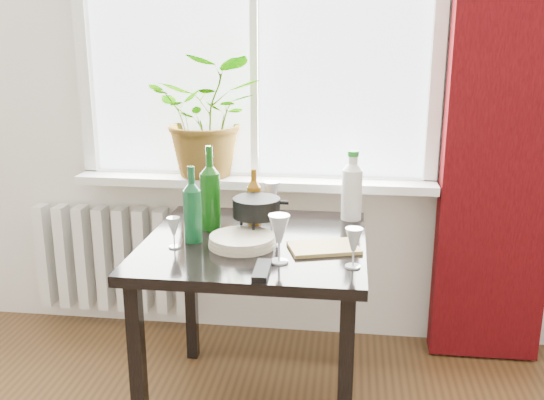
# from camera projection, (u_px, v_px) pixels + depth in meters

# --- Properties ---
(window) EXTENTS (1.72, 0.08, 1.62)m
(window) POSITION_uv_depth(u_px,v_px,m) (255.00, 13.00, 2.77)
(window) COLOR white
(window) RESTS_ON ground
(windowsill) EXTENTS (1.72, 0.20, 0.04)m
(windowsill) POSITION_uv_depth(u_px,v_px,m) (254.00, 181.00, 2.91)
(windowsill) COLOR white
(windowsill) RESTS_ON ground
(curtain) EXTENTS (0.50, 0.12, 2.56)m
(curtain) POSITION_uv_depth(u_px,v_px,m) (507.00, 85.00, 2.61)
(curtain) COLOR #350407
(curtain) RESTS_ON ground
(radiator) EXTENTS (0.80, 0.10, 0.55)m
(radiator) POSITION_uv_depth(u_px,v_px,m) (113.00, 259.00, 3.15)
(radiator) COLOR white
(radiator) RESTS_ON ground
(table) EXTENTS (0.85, 0.85, 0.74)m
(table) POSITION_uv_depth(u_px,v_px,m) (255.00, 262.00, 2.37)
(table) COLOR black
(table) RESTS_ON ground
(potted_plant) EXTENTS (0.53, 0.46, 0.58)m
(potted_plant) POSITION_uv_depth(u_px,v_px,m) (210.00, 116.00, 2.87)
(potted_plant) COLOR #296C1C
(potted_plant) RESTS_ON windowsill
(wine_bottle_left) EXTENTS (0.08, 0.08, 0.30)m
(wine_bottle_left) POSITION_uv_depth(u_px,v_px,m) (192.00, 204.00, 2.29)
(wine_bottle_left) COLOR #0D4620
(wine_bottle_left) RESTS_ON table
(wine_bottle_right) EXTENTS (0.09, 0.09, 0.35)m
(wine_bottle_right) POSITION_uv_depth(u_px,v_px,m) (210.00, 187.00, 2.44)
(wine_bottle_right) COLOR #0E3F0C
(wine_bottle_right) RESTS_ON table
(bottle_amber) EXTENTS (0.07, 0.07, 0.24)m
(bottle_amber) POSITION_uv_depth(u_px,v_px,m) (254.00, 197.00, 2.51)
(bottle_amber) COLOR brown
(bottle_amber) RESTS_ON table
(cleaning_bottle) EXTENTS (0.10, 0.10, 0.31)m
(cleaning_bottle) POSITION_uv_depth(u_px,v_px,m) (352.00, 185.00, 2.57)
(cleaning_bottle) COLOR silver
(cleaning_bottle) RESTS_ON table
(wineglass_front_right) EXTENTS (0.09, 0.09, 0.18)m
(wineglass_front_right) POSITION_uv_depth(u_px,v_px,m) (279.00, 238.00, 2.09)
(wineglass_front_right) COLOR silver
(wineglass_front_right) RESTS_ON table
(wineglass_far_right) EXTENTS (0.08, 0.08, 0.14)m
(wineglass_far_right) POSITION_uv_depth(u_px,v_px,m) (354.00, 247.00, 2.05)
(wineglass_far_right) COLOR silver
(wineglass_far_right) RESTS_ON table
(wineglass_back_center) EXTENTS (0.08, 0.08, 0.17)m
(wineglass_back_center) POSITION_uv_depth(u_px,v_px,m) (272.00, 200.00, 2.58)
(wineglass_back_center) COLOR silver
(wineglass_back_center) RESTS_ON table
(wineglass_back_left) EXTENTS (0.08, 0.08, 0.15)m
(wineglass_back_left) POSITION_uv_depth(u_px,v_px,m) (213.00, 199.00, 2.62)
(wineglass_back_left) COLOR silver
(wineglass_back_left) RESTS_ON table
(wineglass_front_left) EXTENTS (0.06, 0.06, 0.12)m
(wineglass_front_left) POSITION_uv_depth(u_px,v_px,m) (174.00, 232.00, 2.25)
(wineglass_front_left) COLOR silver
(wineglass_front_left) RESTS_ON table
(plate_stack) EXTENTS (0.26, 0.26, 0.04)m
(plate_stack) POSITION_uv_depth(u_px,v_px,m) (242.00, 241.00, 2.27)
(plate_stack) COLOR beige
(plate_stack) RESTS_ON table
(fondue_pot) EXTENTS (0.27, 0.25, 0.15)m
(fondue_pot) POSITION_uv_depth(u_px,v_px,m) (257.00, 216.00, 2.40)
(fondue_pot) COLOR black
(fondue_pot) RESTS_ON table
(tv_remote) EXTENTS (0.05, 0.17, 0.02)m
(tv_remote) POSITION_uv_depth(u_px,v_px,m) (262.00, 270.00, 2.02)
(tv_remote) COLOR black
(tv_remote) RESTS_ON table
(cutting_board) EXTENTS (0.29, 0.23, 0.01)m
(cutting_board) POSITION_uv_depth(u_px,v_px,m) (324.00, 248.00, 2.24)
(cutting_board) COLOR tan
(cutting_board) RESTS_ON table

